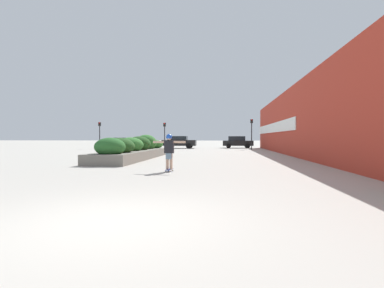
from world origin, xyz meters
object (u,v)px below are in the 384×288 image
car_center_left (303,142)px  traffic_light_right (252,129)px  car_rightmost (124,142)px  traffic_light_left (165,131)px  car_leftmost (237,142)px  car_center_right (179,142)px  skateboarder (169,148)px  skateboard (169,170)px  traffic_light_far_left (100,131)px

car_center_left → traffic_light_right: 9.03m
car_rightmost → traffic_light_left: 7.71m
car_leftmost → car_center_right: (-7.53, -1.99, 0.03)m
skateboarder → car_center_right: size_ratio=0.33×
skateboarder → car_leftmost: 28.64m
skateboard → traffic_light_left: size_ratio=0.21×
car_center_right → traffic_light_far_left: size_ratio=1.31×
traffic_light_left → car_center_right: bearing=61.7°
skateboarder → car_center_left: size_ratio=0.31×
skateboarder → car_leftmost: car_leftmost is taller
skateboard → car_center_right: bearing=102.7°
car_center_right → car_leftmost: bearing=104.8°
skateboarder → car_center_left: bearing=71.5°
skateboarder → car_leftmost: (3.89, 28.37, -0.13)m
car_center_left → car_rightmost: 23.88m
skateboard → car_rightmost: car_rightmost is taller
skateboarder → traffic_light_far_left: size_ratio=0.43×
skateboard → car_center_left: (12.40, 28.72, 0.73)m
skateboarder → car_rightmost: skateboarder is taller
skateboard → car_leftmost: car_leftmost is taller
traffic_light_left → traffic_light_far_left: traffic_light_far_left is taller
traffic_light_left → traffic_light_far_left: bearing=-179.4°
car_rightmost → traffic_light_right: size_ratio=1.12×
skateboard → car_center_right: 26.65m
skateboarder → car_center_right: 26.64m
car_leftmost → car_center_left: car_leftmost is taller
skateboarder → car_center_left: (12.40, 28.72, -0.14)m
skateboard → traffic_light_far_left: size_ratio=0.20×
traffic_light_left → traffic_light_right: traffic_light_right is taller
car_center_left → car_center_right: car_center_right is taller
traffic_light_right → traffic_light_left: bearing=177.3°
car_center_right → traffic_light_left: traffic_light_left is taller
car_rightmost → car_center_left: bearing=92.1°
skateboard → traffic_light_left: 24.47m
car_center_right → traffic_light_right: traffic_light_right is taller
car_leftmost → traffic_light_far_left: bearing=-74.9°
skateboarder → car_center_left: 31.28m
skateboarder → traffic_light_left: 24.41m
car_leftmost → traffic_light_far_left: (-17.01, -4.60, 1.44)m
skateboarder → car_rightmost: 30.09m
traffic_light_right → traffic_light_far_left: (-18.41, 0.40, -0.14)m
car_rightmost → skateboarder: bearing=22.4°
car_leftmost → car_center_left: (8.51, 0.34, -0.00)m
car_center_left → traffic_light_left: bearing=105.6°
car_center_right → traffic_light_left: bearing=-28.3°
car_center_left → traffic_light_right: traffic_light_right is taller
car_leftmost → traffic_light_far_left: 17.68m
car_center_right → traffic_light_right: bearing=71.4°
skateboard → car_center_right: size_ratio=0.16×
skateboard → skateboarder: skateboarder is taller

